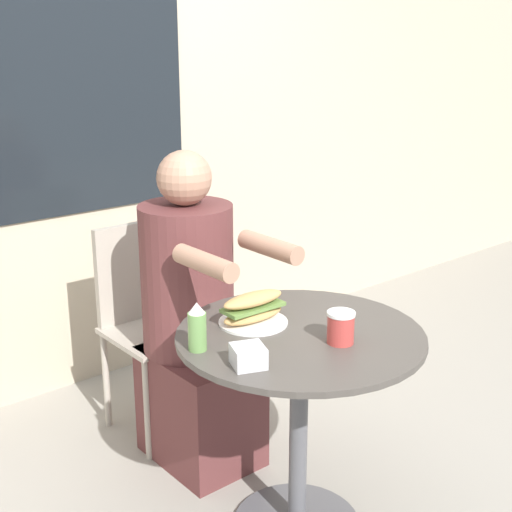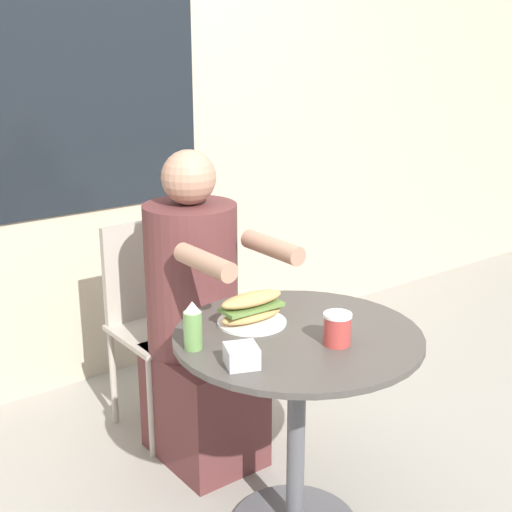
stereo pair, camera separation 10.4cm
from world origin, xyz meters
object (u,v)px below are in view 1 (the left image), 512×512
object	(u,v)px
cafe_table	(299,386)
drink_cup	(341,327)
seated_diner	(194,332)
condiment_bottle	(197,327)
sandwich_on_plate	(253,310)
diner_chair	(146,308)

from	to	relation	value
cafe_table	drink_cup	xyz separation A→B (m)	(0.04, -0.13, 0.24)
seated_diner	condiment_bottle	world-z (taller)	seated_diner
cafe_table	drink_cup	world-z (taller)	drink_cup
drink_cup	sandwich_on_plate	bearing A→B (deg)	110.14
condiment_bottle	diner_chair	bearing A→B (deg)	68.87
drink_cup	condiment_bottle	bearing A→B (deg)	146.71
drink_cup	seated_diner	bearing A→B (deg)	93.36
seated_diner	condiment_bottle	distance (m)	0.63
diner_chair	cafe_table	bearing A→B (deg)	90.33
seated_diner	diner_chair	bearing A→B (deg)	-89.86
seated_diner	sandwich_on_plate	xyz separation A→B (m)	(-0.06, -0.43, 0.24)
sandwich_on_plate	seated_diner	bearing A→B (deg)	81.66
seated_diner	drink_cup	bearing A→B (deg)	93.58
seated_diner	drink_cup	world-z (taller)	seated_diner
cafe_table	diner_chair	bearing A→B (deg)	90.10
cafe_table	diner_chair	size ratio (longest dim) A/B	0.90
seated_diner	condiment_bottle	xyz separation A→B (m)	(-0.32, -0.48, 0.26)
sandwich_on_plate	drink_cup	distance (m)	0.30
drink_cup	condiment_bottle	size ratio (longest dim) A/B	0.67
sandwich_on_plate	condiment_bottle	size ratio (longest dim) A/B	1.53
cafe_table	seated_diner	xyz separation A→B (m)	(-0.00, 0.58, -0.00)
diner_chair	condiment_bottle	bearing A→B (deg)	69.09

